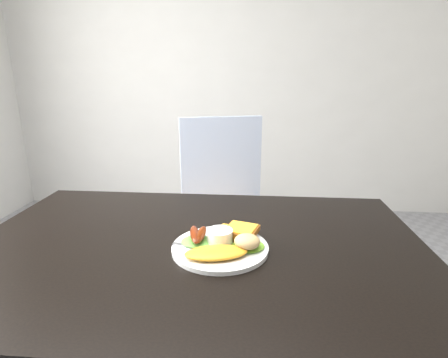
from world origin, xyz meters
TOP-DOWN VIEW (x-y plane):
  - room_back_panel at (0.00, 2.25)m, footprint 4.00×0.04m
  - dining_table at (0.00, 0.00)m, footprint 1.20×0.80m
  - dining_chair at (-0.03, 0.81)m, footprint 0.54×0.54m
  - person at (-0.17, 0.72)m, footprint 0.60×0.42m
  - plate at (0.07, -0.03)m, footprint 0.24×0.24m
  - lettuce_left at (0.00, -0.02)m, footprint 0.08×0.07m
  - lettuce_right at (0.14, -0.03)m, footprint 0.10×0.10m
  - omelette at (0.06, -0.08)m, footprint 0.16×0.10m
  - sausage_a at (-0.00, -0.01)m, footprint 0.05×0.10m
  - sausage_b at (0.01, -0.01)m, footprint 0.03×0.10m
  - ramekin at (0.06, -0.01)m, footprint 0.08×0.08m
  - toast_a at (0.09, 0.03)m, footprint 0.09×0.09m
  - toast_b at (0.12, 0.02)m, footprint 0.10×0.10m
  - potato_salad at (0.13, -0.04)m, footprint 0.08×0.08m
  - fork at (0.02, -0.04)m, footprint 0.15×0.03m

SIDE VIEW (x-z plane):
  - dining_chair at x=-0.03m, z-range 0.42..0.48m
  - dining_table at x=0.00m, z-range 0.71..0.75m
  - plate at x=0.07m, z-range 0.75..0.76m
  - fork at x=0.02m, z-range 0.76..0.77m
  - lettuce_right at x=0.14m, z-range 0.76..0.77m
  - lettuce_left at x=0.00m, z-range 0.76..0.77m
  - toast_a at x=0.09m, z-range 0.76..0.78m
  - omelette at x=0.06m, z-range 0.76..0.78m
  - ramekin at x=0.06m, z-range 0.76..0.80m
  - toast_b at x=0.12m, z-range 0.77..0.79m
  - sausage_a at x=0.00m, z-range 0.77..0.79m
  - sausage_b at x=0.01m, z-range 0.77..0.79m
  - potato_salad at x=0.13m, z-range 0.77..0.80m
  - person at x=-0.17m, z-range 0.00..1.59m
  - room_back_panel at x=0.00m, z-range 0.00..2.70m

